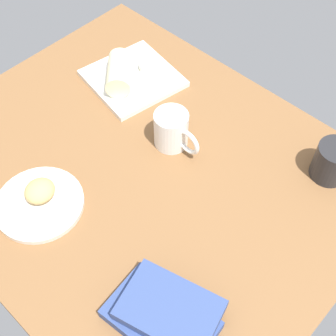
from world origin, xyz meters
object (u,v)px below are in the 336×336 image
(scone_pastry, at_px, (40,191))
(book_stack, at_px, (165,315))
(sauce_cup, at_px, (148,66))
(second_mug, at_px, (172,130))
(round_plate, at_px, (40,204))
(breakfast_wrap, at_px, (119,73))
(square_plate, at_px, (133,78))
(coffee_mug, at_px, (334,161))

(scone_pastry, relative_size, book_stack, 0.32)
(sauce_cup, height_order, second_mug, second_mug)
(scone_pastry, xyz_separation_m, sauce_cup, (-0.13, 0.49, -0.01))
(round_plate, bearing_deg, breakfast_wrap, 111.15)
(scone_pastry, xyz_separation_m, breakfast_wrap, (-0.15, 0.40, 0.01))
(scone_pastry, relative_size, square_plate, 0.31)
(coffee_mug, relative_size, second_mug, 1.00)
(round_plate, xyz_separation_m, second_mug, (0.10, 0.36, 0.05))
(round_plate, distance_m, book_stack, 0.41)
(scone_pastry, height_order, coffee_mug, coffee_mug)
(sauce_cup, bearing_deg, book_stack, -42.49)
(scone_pastry, bearing_deg, book_stack, -1.42)
(round_plate, relative_size, coffee_mug, 1.48)
(scone_pastry, relative_size, second_mug, 0.52)
(square_plate, xyz_separation_m, breakfast_wrap, (-0.01, -0.04, 0.04))
(breakfast_wrap, distance_m, book_stack, 0.70)
(sauce_cup, distance_m, breakfast_wrap, 0.10)
(breakfast_wrap, relative_size, coffee_mug, 0.94)
(sauce_cup, relative_size, book_stack, 0.22)
(square_plate, relative_size, breakfast_wrap, 1.77)
(scone_pastry, xyz_separation_m, book_stack, (0.42, -0.01, -0.01))
(scone_pastry, height_order, sauce_cup, scone_pastry)
(square_plate, height_order, sauce_cup, sauce_cup)
(square_plate, relative_size, coffee_mug, 1.67)
(scone_pastry, distance_m, square_plate, 0.46)
(book_stack, height_order, coffee_mug, coffee_mug)
(scone_pastry, height_order, square_plate, scone_pastry)
(scone_pastry, xyz_separation_m, square_plate, (-0.14, 0.44, -0.03))
(round_plate, xyz_separation_m, sauce_cup, (-0.14, 0.51, 0.02))
(round_plate, bearing_deg, book_stack, 0.65)
(sauce_cup, height_order, breakfast_wrap, breakfast_wrap)
(sauce_cup, height_order, book_stack, book_stack)
(breakfast_wrap, xyz_separation_m, coffee_mug, (0.61, 0.14, -0.00))
(round_plate, height_order, scone_pastry, scone_pastry)
(sauce_cup, relative_size, second_mug, 0.35)
(book_stack, relative_size, coffee_mug, 1.63)
(scone_pastry, bearing_deg, square_plate, 107.89)
(breakfast_wrap, xyz_separation_m, book_stack, (0.57, -0.41, -0.02))
(square_plate, distance_m, breakfast_wrap, 0.06)
(scone_pastry, distance_m, sauce_cup, 0.51)
(second_mug, bearing_deg, scone_pastry, -107.05)
(breakfast_wrap, height_order, second_mug, second_mug)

